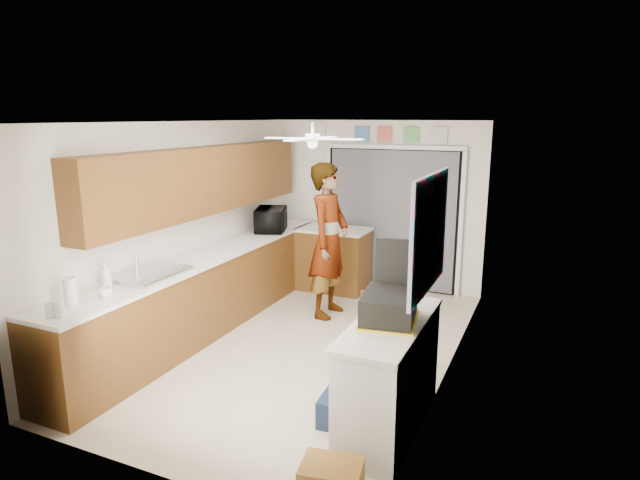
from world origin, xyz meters
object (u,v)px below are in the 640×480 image
(paper_towel_roll, at_px, (70,291))
(man, at_px, (329,241))
(cup, at_px, (106,293))
(dog, at_px, (380,316))
(soap_bottle, at_px, (106,274))
(navy_crate, at_px, (344,411))
(suitcase, at_px, (389,307))
(microwave, at_px, (271,220))

(paper_towel_roll, bearing_deg, man, 68.14)
(cup, distance_m, man, 2.90)
(paper_towel_roll, bearing_deg, dog, 52.57)
(cup, bearing_deg, man, 68.64)
(soap_bottle, bearing_deg, navy_crate, 3.49)
(soap_bottle, xyz_separation_m, navy_crate, (2.42, 0.15, -0.95))
(navy_crate, distance_m, dog, 2.02)
(paper_towel_roll, xyz_separation_m, suitcase, (2.66, 0.78, -0.01))
(soap_bottle, height_order, suitcase, soap_bottle)
(cup, bearing_deg, navy_crate, 9.55)
(microwave, relative_size, dog, 1.05)
(microwave, height_order, soap_bottle, microwave)
(microwave, height_order, man, man)
(microwave, bearing_deg, paper_towel_roll, 157.02)
(suitcase, relative_size, dog, 0.95)
(paper_towel_roll, bearing_deg, suitcase, 16.38)
(soap_bottle, relative_size, man, 0.14)
(microwave, distance_m, suitcase, 3.69)
(microwave, distance_m, soap_bottle, 2.94)
(soap_bottle, bearing_deg, microwave, 86.67)
(paper_towel_roll, bearing_deg, soap_bottle, 99.23)
(soap_bottle, xyz_separation_m, paper_towel_roll, (0.08, -0.49, -0.01))
(microwave, xyz_separation_m, dog, (1.92, -0.80, -0.88))
(soap_bottle, xyz_separation_m, dog, (2.09, 2.13, -0.85))
(soap_bottle, distance_m, paper_towel_roll, 0.50)
(soap_bottle, bearing_deg, cup, -46.27)
(suitcase, distance_m, navy_crate, 1.00)
(microwave, bearing_deg, dog, -134.19)
(navy_crate, relative_size, dog, 0.70)
(navy_crate, xyz_separation_m, dog, (-0.33, 1.99, 0.10))
(man, relative_size, dog, 3.48)
(navy_crate, bearing_deg, microwave, 128.89)
(paper_towel_roll, distance_m, suitcase, 2.77)
(microwave, height_order, dog, microwave)
(navy_crate, height_order, dog, dog)
(man, distance_m, dog, 1.18)
(suitcase, bearing_deg, cup, -177.44)
(microwave, bearing_deg, suitcase, -157.27)
(microwave, bearing_deg, cup, 159.33)
(soap_bottle, relative_size, paper_towel_roll, 1.11)
(soap_bottle, distance_m, suitcase, 2.76)
(soap_bottle, height_order, paper_towel_roll, soap_bottle)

